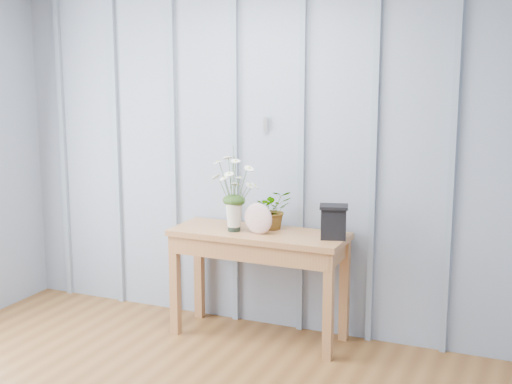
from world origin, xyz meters
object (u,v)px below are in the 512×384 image
at_px(felt_disc_vessel, 258,219).
at_px(carved_box, 334,222).
at_px(sideboard, 259,248).
at_px(daisy_vase, 234,181).

bearing_deg(felt_disc_vessel, carved_box, 15.04).
distance_m(felt_disc_vessel, carved_box, 0.50).
bearing_deg(carved_box, felt_disc_vessel, -171.10).
bearing_deg(sideboard, daisy_vase, -161.91).
bearing_deg(felt_disc_vessel, sideboard, 115.13).
distance_m(daisy_vase, carved_box, 0.72).
height_order(daisy_vase, felt_disc_vessel, daisy_vase).
distance_m(daisy_vase, felt_disc_vessel, 0.30).
distance_m(sideboard, daisy_vase, 0.48).
relative_size(felt_disc_vessel, carved_box, 0.94).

